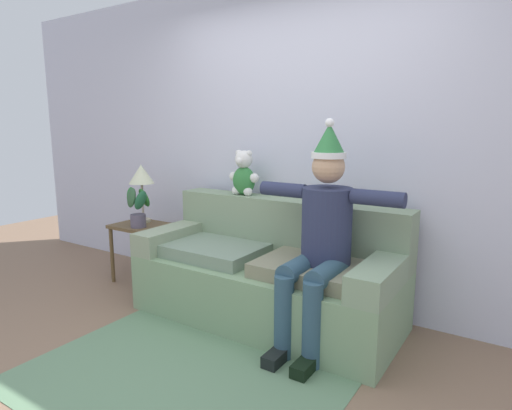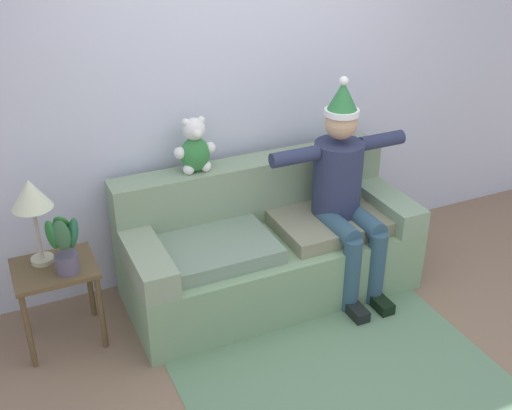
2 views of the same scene
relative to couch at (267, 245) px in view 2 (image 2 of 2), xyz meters
name	(u,v)px [view 2 (image 2 of 2)]	position (x,y,z in m)	size (l,w,h in m)	color
ground_plane	(342,378)	(0.00, -1.04, -0.35)	(10.00, 10.00, 0.00)	#84664F
back_wall	(237,88)	(0.00, 0.51, 1.00)	(7.00, 0.10, 2.70)	silver
couch	(267,245)	(0.00, 0.00, 0.00)	(2.01, 0.87, 0.90)	gray
person_seated	(344,188)	(0.50, -0.17, 0.43)	(1.02, 0.77, 1.53)	#29304E
teddy_bear	(195,148)	(-0.41, 0.26, 0.72)	(0.29, 0.17, 0.38)	#327C3B
side_table	(56,280)	(-1.43, 0.01, 0.11)	(0.49, 0.42, 0.56)	brown
table_lamp	(31,198)	(-1.49, 0.10, 0.65)	(0.24, 0.24, 0.56)	#B9B28F
potted_plant	(64,243)	(-1.36, -0.08, 0.41)	(0.23, 0.25, 0.38)	#585064
area_rug	(341,377)	(0.00, -1.04, -0.35)	(1.86, 1.36, 0.01)	slate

